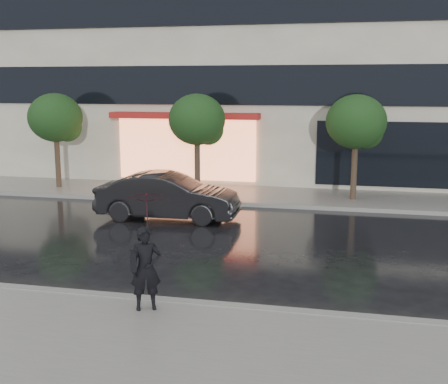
# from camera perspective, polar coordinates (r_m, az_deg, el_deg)

# --- Properties ---
(ground) EXTENTS (120.00, 120.00, 0.00)m
(ground) POSITION_cam_1_polar(r_m,az_deg,el_deg) (12.19, -1.23, -9.98)
(ground) COLOR black
(ground) RESTS_ON ground
(sidewalk_near) EXTENTS (60.00, 4.50, 0.12)m
(sidewalk_near) POSITION_cam_1_polar(r_m,az_deg,el_deg) (9.31, -6.14, -16.57)
(sidewalk_near) COLOR slate
(sidewalk_near) RESTS_ON ground
(sidewalk_far) EXTENTS (60.00, 3.50, 0.12)m
(sidewalk_far) POSITION_cam_1_polar(r_m,az_deg,el_deg) (21.91, 5.07, -0.41)
(sidewalk_far) COLOR slate
(sidewalk_far) RESTS_ON ground
(curb_near) EXTENTS (60.00, 0.25, 0.14)m
(curb_near) POSITION_cam_1_polar(r_m,az_deg,el_deg) (11.26, -2.45, -11.42)
(curb_near) COLOR gray
(curb_near) RESTS_ON ground
(curb_far) EXTENTS (60.00, 0.25, 0.14)m
(curb_far) POSITION_cam_1_polar(r_m,az_deg,el_deg) (20.21, 4.44, -1.34)
(curb_far) COLOR gray
(curb_far) RESTS_ON ground
(tree_far_west) EXTENTS (2.20, 2.20, 3.99)m
(tree_far_west) POSITION_cam_1_polar(r_m,az_deg,el_deg) (24.13, -16.60, 7.08)
(tree_far_west) COLOR #33261C
(tree_far_west) RESTS_ON ground
(tree_mid_west) EXTENTS (2.20, 2.20, 3.99)m
(tree_mid_west) POSITION_cam_1_polar(r_m,az_deg,el_deg) (21.88, -2.59, 7.17)
(tree_mid_west) COLOR #33261C
(tree_mid_west) RESTS_ON ground
(tree_mid_east) EXTENTS (2.20, 2.20, 3.99)m
(tree_mid_east) POSITION_cam_1_polar(r_m,az_deg,el_deg) (21.15, 13.44, 6.75)
(tree_mid_east) COLOR #33261C
(tree_mid_east) RESTS_ON ground
(parked_car) EXTENTS (4.63, 1.69, 1.51)m
(parked_car) POSITION_cam_1_polar(r_m,az_deg,el_deg) (18.32, -5.71, -0.44)
(parked_car) COLOR black
(parked_car) RESTS_ON ground
(pedestrian_with_umbrella) EXTENTS (1.21, 1.22, 2.28)m
(pedestrian_with_umbrella) POSITION_cam_1_polar(r_m,az_deg,el_deg) (10.59, -7.87, -4.14)
(pedestrian_with_umbrella) COLOR black
(pedestrian_with_umbrella) RESTS_ON sidewalk_near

